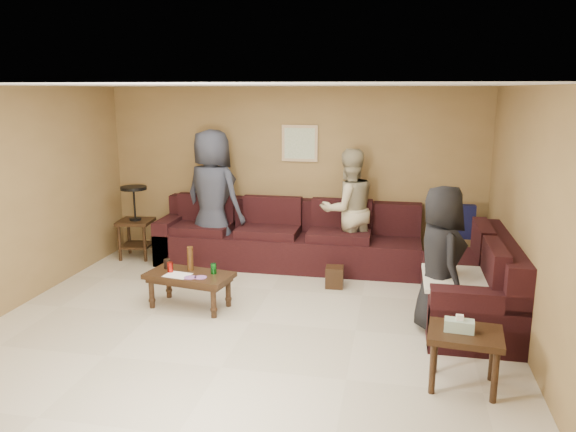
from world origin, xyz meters
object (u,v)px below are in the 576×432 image
Objects in this scene: coffee_table at (189,278)px; end_table_left at (136,221)px; person_right at (440,260)px; side_table_right at (464,340)px; waste_bin at (335,277)px; sectional_sofa at (340,257)px; person_middle at (348,210)px; person_left at (213,197)px.

end_table_left reaches higher than coffee_table.
side_table_right is at bearing 170.59° from person_right.
sectional_sofa is at bearing 78.92° from waste_bin.
end_table_left reaches higher than waste_bin.
person_right is at bearing 96.89° from side_table_right.
person_middle is (0.08, 0.81, 0.71)m from waste_bin.
side_table_right is at bearing -23.20° from coffee_table.
end_table_left is (-1.48, 1.70, 0.21)m from coffee_table.
person_right is at bearing -49.09° from sectional_sofa.
waste_bin is 1.08m from person_middle.
person_middle is (-1.25, 3.04, 0.41)m from side_table_right.
person_left is at bearing -25.73° from person_middle.
person_middle is at bearing 86.19° from sectional_sofa.
sectional_sofa reaches higher than coffee_table.
coffee_table is 0.68× the size of person_right.
person_middle reaches higher than person_right.
person_right reaches higher than coffee_table.
end_table_left is 4.61m from person_right.
person_middle is at bearing 112.33° from side_table_right.
end_table_left is at bearing 131.00° from coffee_table.
coffee_table is at bearing 71.58° from person_right.
side_table_right is at bearing 83.54° from person_middle.
person_left reaches higher than person_middle.
coffee_table is at bearing 18.80° from person_middle.
person_middle reaches higher than coffee_table.
person_middle is 1.10× the size of person_right.
end_table_left is at bearing 20.88° from person_left.
end_table_left is 0.56× the size of person_left.
person_left is (-1.83, 0.71, 0.83)m from waste_bin.
person_left is (-1.88, 0.47, 0.63)m from sectional_sofa.
person_right reaches higher than end_table_left.
end_table_left is at bearing 50.62° from person_right.
person_right is at bearing -2.12° from coffee_table.
waste_bin is at bearing 31.33° from person_right.
end_table_left is at bearing 166.78° from waste_bin.
side_table_right is 2.43× the size of waste_bin.
end_table_left reaches higher than sectional_sofa.
waste_bin is at bearing 179.99° from person_left.
sectional_sofa is at bearing 24.61° from person_right.
waste_bin is 0.17× the size of person_right.
side_table_right is 0.39× the size of person_middle.
person_right is at bearing -42.37° from waste_bin.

